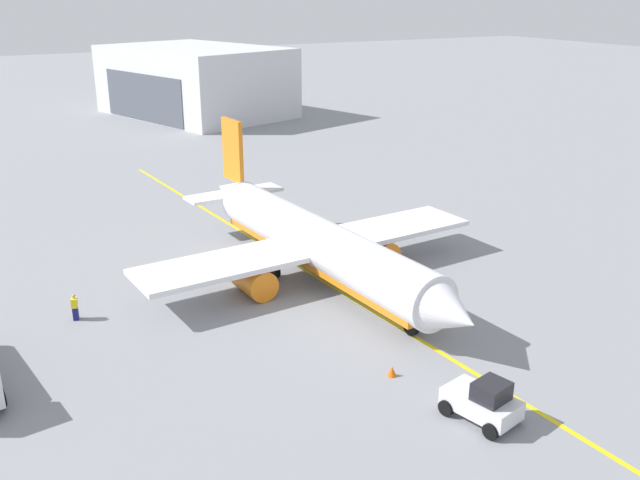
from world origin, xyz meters
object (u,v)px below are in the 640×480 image
airplane (316,244)px  refueling_worker (75,307)px  pushback_tug (483,401)px  safety_cone_nose (392,371)px

airplane → refueling_worker: bearing=-93.6°
pushback_tug → safety_cone_nose: bearing=-163.6°
safety_cone_nose → refueling_worker: bearing=-137.8°
airplane → safety_cone_nose: (14.08, -2.83, -2.28)m
pushback_tug → refueling_worker: pushback_tug is taller
airplane → pushback_tug: size_ratio=8.03×
pushback_tug → refueling_worker: (-20.58, -15.34, -0.19)m
pushback_tug → safety_cone_nose: size_ratio=6.90×
refueling_worker → safety_cone_nose: refueling_worker is taller
pushback_tug → safety_cone_nose: pushback_tug is taller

